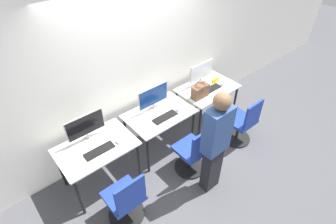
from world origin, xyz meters
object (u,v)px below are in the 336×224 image
object	(u,v)px
monitor_right	(201,72)
office_chair_left	(126,202)
mouse_center	(178,110)
person_center	(216,142)
keyboard_left	(100,151)
office_chair_center	(193,153)
mouse_left	(118,142)
monitor_center	(153,97)
monitor_left	(86,127)
handbag	(200,91)
mouse_right	(223,84)
keyboard_center	(165,117)
office_chair_right	(242,125)
keyboard_right	(211,89)

from	to	relation	value
monitor_right	office_chair_left	bearing A→B (deg)	-157.57
mouse_center	person_center	bearing A→B (deg)	-102.10
keyboard_left	mouse_center	distance (m)	1.35
office_chair_left	office_chair_center	bearing A→B (deg)	1.32
mouse_left	monitor_center	xyz separation A→B (m)	(0.82, 0.27, 0.21)
monitor_left	keyboard_left	xyz separation A→B (m)	(0.00, -0.30, -0.22)
monitor_center	person_center	distance (m)	1.21
keyboard_left	handbag	xyz separation A→B (m)	(1.87, 0.00, 0.11)
keyboard_left	handbag	world-z (taller)	handbag
person_center	mouse_right	distance (m)	1.63
keyboard_center	office_chair_right	world-z (taller)	office_chair_right
mouse_center	handbag	world-z (taller)	handbag
keyboard_left	mouse_right	distance (m)	2.45
mouse_left	keyboard_center	bearing A→B (deg)	-0.54
monitor_left	mouse_left	bearing A→B (deg)	-50.22
monitor_right	person_center	bearing A→B (deg)	-129.38
handbag	office_chair_center	bearing A→B (deg)	-139.68
person_center	handbag	bearing A→B (deg)	53.30
keyboard_left	monitor_center	size ratio (longest dim) A/B	0.76
office_chair_right	keyboard_center	bearing A→B (deg)	150.97
monitor_center	mouse_left	bearing A→B (deg)	-162.02
monitor_center	office_chair_right	xyz separation A→B (m)	(1.15, -0.91, -0.60)
person_center	mouse_left	bearing A→B (deg)	133.15
keyboard_center	keyboard_right	xyz separation A→B (m)	(1.09, 0.06, 0.00)
monitor_center	handbag	distance (m)	0.83
monitor_left	mouse_center	distance (m)	1.41
keyboard_center	office_chair_left	bearing A→B (deg)	-152.22
keyboard_left	mouse_right	bearing A→B (deg)	0.14
monitor_center	keyboard_left	bearing A→B (deg)	-167.43
monitor_center	monitor_right	xyz separation A→B (m)	(1.09, 0.05, 0.00)
keyboard_center	handbag	size ratio (longest dim) A/B	1.35
person_center	keyboard_center	bearing A→B (deg)	93.69
keyboard_center	office_chair_right	size ratio (longest dim) A/B	0.45
monitor_right	mouse_right	world-z (taller)	monitor_right
monitor_center	keyboard_right	distance (m)	1.13
office_chair_right	handbag	bearing A→B (deg)	118.49
office_chair_right	mouse_center	bearing A→B (deg)	144.06
office_chair_left	mouse_center	world-z (taller)	office_chair_left
keyboard_left	office_chair_center	world-z (taller)	office_chair_center
monitor_left	person_center	size ratio (longest dim) A/B	0.32
office_chair_center	person_center	world-z (taller)	person_center
keyboard_right	handbag	bearing A→B (deg)	-174.98
keyboard_center	monitor_right	size ratio (longest dim) A/B	0.76
mouse_left	keyboard_center	world-z (taller)	mouse_left
monitor_center	handbag	bearing A→B (deg)	-16.98
monitor_left	handbag	size ratio (longest dim) A/B	1.79
keyboard_center	mouse_left	bearing A→B (deg)	179.46
monitor_left	mouse_right	distance (m)	2.48
monitor_center	keyboard_center	bearing A→B (deg)	-90.00
keyboard_center	keyboard_left	bearing A→B (deg)	178.35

